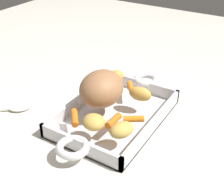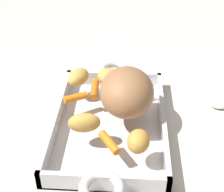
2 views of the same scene
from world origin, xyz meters
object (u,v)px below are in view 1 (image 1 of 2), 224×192
(roasting_dish, at_px, (115,114))
(baby_carrot_northwest, at_px, (130,87))
(potato_halved, at_px, (140,94))
(potato_near_roast, at_px, (121,130))
(potato_golden_large, at_px, (116,77))
(baby_carrot_southeast, at_px, (113,121))
(baby_carrot_northeast, at_px, (134,119))
(baby_carrot_center_right, at_px, (74,118))
(potato_golden_small, at_px, (94,122))
(pork_roast, at_px, (102,89))

(roasting_dish, bearing_deg, baby_carrot_northwest, -176.15)
(potato_halved, bearing_deg, potato_near_roast, 12.01)
(potato_halved, distance_m, potato_golden_large, 0.11)
(baby_carrot_northwest, distance_m, potato_halved, 0.06)
(baby_carrot_southeast, bearing_deg, baby_carrot_northeast, 130.61)
(baby_carrot_southeast, distance_m, baby_carrot_center_right, 0.09)
(potato_halved, xyz_separation_m, potato_golden_small, (0.16, -0.04, -0.00))
(baby_carrot_southeast, xyz_separation_m, potato_golden_large, (-0.17, -0.09, 0.01))
(pork_roast, distance_m, potato_halved, 0.11)
(pork_roast, distance_m, potato_golden_small, 0.11)
(potato_halved, height_order, potato_golden_large, potato_golden_large)
(potato_golden_small, bearing_deg, baby_carrot_center_right, -90.31)
(roasting_dish, height_order, baby_carrot_northeast, baby_carrot_northeast)
(baby_carrot_northwest, bearing_deg, baby_carrot_southeast, 14.85)
(baby_carrot_northwest, xyz_separation_m, baby_carrot_northeast, (0.13, 0.08, 0.00))
(pork_roast, bearing_deg, roasting_dish, 110.26)
(pork_roast, xyz_separation_m, potato_golden_large, (-0.11, -0.02, -0.03))
(pork_roast, xyz_separation_m, baby_carrot_southeast, (0.06, 0.07, -0.04))
(baby_carrot_southeast, bearing_deg, potato_near_roast, 52.04)
(pork_roast, bearing_deg, potato_golden_small, 23.16)
(roasting_dish, relative_size, baby_carrot_northeast, 8.59)
(roasting_dish, relative_size, potato_golden_small, 8.02)
(roasting_dish, distance_m, pork_roast, 0.08)
(baby_carrot_center_right, distance_m, baby_carrot_northwest, 0.21)
(roasting_dish, relative_size, baby_carrot_northwest, 8.37)
(pork_roast, relative_size, potato_golden_small, 2.33)
(roasting_dish, height_order, potato_near_roast, potato_near_roast)
(potato_halved, relative_size, potato_golden_large, 1.27)
(baby_carrot_center_right, bearing_deg, potato_golden_small, 89.69)
(roasting_dish, distance_m, baby_carrot_center_right, 0.13)
(baby_carrot_center_right, height_order, baby_carrot_northeast, baby_carrot_center_right)
(baby_carrot_southeast, distance_m, potato_halved, 0.13)
(baby_carrot_center_right, height_order, baby_carrot_northwest, baby_carrot_center_right)
(potato_golden_small, relative_size, potato_near_roast, 0.94)
(baby_carrot_northwest, height_order, potato_halved, potato_halved)
(potato_golden_large, bearing_deg, baby_carrot_northeast, 43.63)
(baby_carrot_center_right, bearing_deg, potato_near_roast, 93.50)
(baby_carrot_center_right, xyz_separation_m, potato_halved, (-0.16, 0.09, 0.01))
(baby_carrot_center_right, relative_size, potato_golden_large, 1.09)
(roasting_dish, relative_size, pork_roast, 3.45)
(baby_carrot_northwest, relative_size, potato_near_roast, 0.90)
(baby_carrot_northeast, bearing_deg, roasting_dish, -117.69)
(roasting_dish, relative_size, baby_carrot_southeast, 7.96)
(baby_carrot_northeast, xyz_separation_m, potato_near_roast, (0.06, 0.00, 0.01))
(baby_carrot_center_right, relative_size, potato_golden_small, 0.96)
(baby_carrot_northwest, relative_size, potato_golden_large, 1.09)
(baby_carrot_northwest, distance_m, baby_carrot_northeast, 0.15)
(pork_roast, height_order, potato_golden_large, pork_roast)
(potato_halved, relative_size, potato_near_roast, 1.05)
(potato_golden_large, bearing_deg, baby_carrot_southeast, 29.10)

